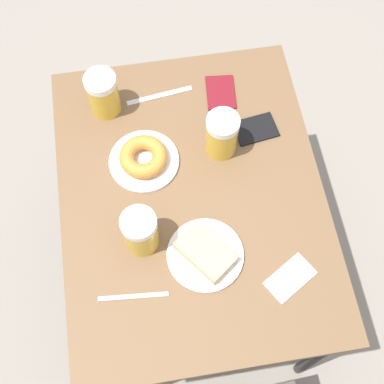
# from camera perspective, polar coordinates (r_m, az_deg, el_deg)

# --- Properties ---
(ground_plane) EXTENTS (8.00, 8.00, 0.00)m
(ground_plane) POSITION_cam_1_polar(r_m,az_deg,el_deg) (2.23, 0.00, -8.30)
(ground_plane) COLOR gray
(table) EXTENTS (0.76, 0.98, 0.75)m
(table) POSITION_cam_1_polar(r_m,az_deg,el_deg) (1.60, 0.00, -1.33)
(table) COLOR brown
(table) RESTS_ON ground_plane
(plate_with_cake) EXTENTS (0.21, 0.21, 0.05)m
(plate_with_cake) POSITION_cam_1_polar(r_m,az_deg,el_deg) (1.45, 1.44, -6.58)
(plate_with_cake) COLOR silver
(plate_with_cake) RESTS_ON table
(plate_with_donut) EXTENTS (0.21, 0.21, 0.05)m
(plate_with_donut) POSITION_cam_1_polar(r_m,az_deg,el_deg) (1.57, -5.19, 3.61)
(plate_with_donut) COLOR silver
(plate_with_donut) RESTS_ON table
(beer_mug_left) EXTENTS (0.10, 0.10, 0.15)m
(beer_mug_left) POSITION_cam_1_polar(r_m,az_deg,el_deg) (1.42, -5.52, -4.22)
(beer_mug_left) COLOR gold
(beer_mug_left) RESTS_ON table
(beer_mug_center) EXTENTS (0.10, 0.10, 0.15)m
(beer_mug_center) POSITION_cam_1_polar(r_m,az_deg,el_deg) (1.54, 3.21, 6.15)
(beer_mug_center) COLOR gold
(beer_mug_center) RESTS_ON table
(beer_mug_right) EXTENTS (0.10, 0.10, 0.15)m
(beer_mug_right) POSITION_cam_1_polar(r_m,az_deg,el_deg) (1.64, -9.46, 10.31)
(beer_mug_right) COLOR gold
(beer_mug_right) RESTS_ON table
(napkin_folded) EXTENTS (0.15, 0.13, 0.00)m
(napkin_folded) POSITION_cam_1_polar(r_m,az_deg,el_deg) (1.47, 10.42, -9.01)
(napkin_folded) COLOR white
(napkin_folded) RESTS_ON table
(fork) EXTENTS (0.19, 0.03, 0.00)m
(fork) POSITION_cam_1_polar(r_m,az_deg,el_deg) (1.44, -6.28, -11.01)
(fork) COLOR silver
(fork) RESTS_ON table
(knife) EXTENTS (0.21, 0.04, 0.00)m
(knife) POSITION_cam_1_polar(r_m,az_deg,el_deg) (1.71, -3.48, 10.22)
(knife) COLOR silver
(knife) RESTS_ON table
(passport_near_edge) EXTENTS (0.10, 0.13, 0.01)m
(passport_near_edge) POSITION_cam_1_polar(r_m,az_deg,el_deg) (1.71, 3.07, 10.56)
(passport_near_edge) COLOR maroon
(passport_near_edge) RESTS_ON table
(passport_far_edge) EXTENTS (0.14, 0.10, 0.01)m
(passport_far_edge) POSITION_cam_1_polar(r_m,az_deg,el_deg) (1.64, 6.81, 6.68)
(passport_far_edge) COLOR black
(passport_far_edge) RESTS_ON table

